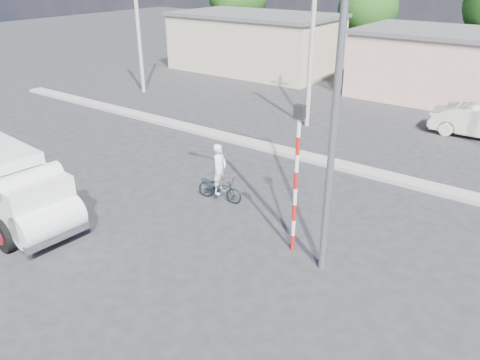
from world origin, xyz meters
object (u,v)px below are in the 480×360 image
Objects in this scene: bicycle at (220,188)px; traffic_pole at (297,169)px; car_cream at (480,122)px; cyclist at (220,177)px; truck at (9,187)px; streetlight at (331,89)px.

bicycle is 0.40× the size of traffic_pole.
cyclist is at bearing 151.38° from car_cream.
traffic_pole is at bearing 30.16° from truck.
traffic_pole reaches higher than bicycle.
traffic_pole is at bearing 167.45° from car_cream.
cyclist is 0.20× the size of streetlight.
traffic_pole is (3.67, -1.28, 2.14)m from bicycle.
bicycle is 0.96× the size of cyclist.
bicycle is at bearing 151.38° from car_cream.
car_cream is at bearing 64.35° from truck.
truck is 6.73m from cyclist.
traffic_pole is at bearing 162.27° from streetlight.
streetlight is at bearing -116.69° from bicycle.
streetlight is at bearing -17.73° from traffic_pole.
truck is 0.63× the size of streetlight.
streetlight reaches higher than truck.
truck reaches higher than cyclist.
cyclist is at bearing -97.83° from bicycle.
streetlight is at bearing 171.41° from car_cream.
car_cream is (5.99, 12.48, 0.28)m from bicycle.
truck is 9.02m from traffic_pole.
traffic_pole reaches higher than cyclist.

